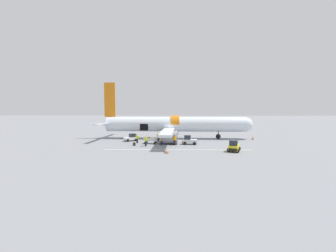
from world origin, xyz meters
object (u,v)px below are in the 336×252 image
(suitcase_on_tarmac_upright, at_px, (134,144))
(ground_crew_helper, at_px, (165,138))
(baggage_tug_mid, at_px, (189,141))
(ground_crew_loader_a, at_px, (146,141))
(baggage_cart_loading, at_px, (151,140))
(ground_crew_driver, at_px, (161,140))
(airplane, at_px, (173,125))
(baggage_tug_rear, at_px, (131,138))
(ground_crew_loader_b, at_px, (137,138))
(baggage_tug_lead, at_px, (234,146))
(ground_crew_supervisor, at_px, (175,140))
(ground_crew_marshal, at_px, (158,137))

(suitcase_on_tarmac_upright, bearing_deg, ground_crew_helper, 40.19)
(baggage_tug_mid, bearing_deg, ground_crew_loader_a, -162.42)
(baggage_cart_loading, bearing_deg, suitcase_on_tarmac_upright, -136.41)
(baggage_tug_mid, height_order, baggage_cart_loading, baggage_tug_mid)
(baggage_tug_mid, distance_m, suitcase_on_tarmac_upright, 9.71)
(baggage_tug_mid, relative_size, ground_crew_driver, 1.75)
(airplane, bearing_deg, baggage_tug_rear, -152.76)
(baggage_cart_loading, bearing_deg, airplane, 62.86)
(baggage_tug_mid, distance_m, baggage_cart_loading, 6.95)
(baggage_tug_rear, height_order, ground_crew_loader_b, ground_crew_loader_b)
(baggage_cart_loading, bearing_deg, ground_crew_loader_b, 168.04)
(baggage_tug_lead, relative_size, baggage_tug_rear, 1.13)
(suitcase_on_tarmac_upright, bearing_deg, ground_crew_supervisor, 7.99)
(ground_crew_loader_b, xyz_separation_m, ground_crew_supervisor, (7.01, -2.01, 0.06))
(ground_crew_supervisor, bearing_deg, airplane, 93.99)
(airplane, height_order, baggage_tug_lead, airplane)
(ground_crew_loader_a, height_order, ground_crew_helper, ground_crew_loader_a)
(baggage_tug_rear, height_order, ground_crew_loader_a, ground_crew_loader_a)
(ground_crew_marshal, xyz_separation_m, suitcase_on_tarmac_upright, (-3.57, -5.37, -0.68))
(ground_crew_loader_b, bearing_deg, ground_crew_supervisor, -16.03)
(ground_crew_loader_a, bearing_deg, suitcase_on_tarmac_upright, 171.39)
(airplane, relative_size, ground_crew_driver, 21.27)
(airplane, height_order, ground_crew_driver, airplane)
(airplane, height_order, baggage_tug_rear, airplane)
(baggage_tug_mid, bearing_deg, ground_crew_supervisor, -157.35)
(baggage_cart_loading, relative_size, ground_crew_loader_b, 2.00)
(suitcase_on_tarmac_upright, bearing_deg, airplane, 57.12)
(baggage_tug_rear, xyz_separation_m, ground_crew_helper, (6.93, -1.25, 0.25))
(ground_crew_supervisor, relative_size, suitcase_on_tarmac_upright, 3.08)
(baggage_tug_rear, height_order, ground_crew_driver, ground_crew_driver)
(suitcase_on_tarmac_upright, bearing_deg, ground_crew_marshal, 56.35)
(ground_crew_loader_a, height_order, ground_crew_loader_b, ground_crew_loader_a)
(ground_crew_marshal, bearing_deg, ground_crew_driver, -76.40)
(airplane, height_order, ground_crew_supervisor, airplane)
(baggage_tug_lead, height_order, baggage_tug_rear, baggage_tug_lead)
(baggage_tug_lead, distance_m, baggage_tug_mid, 8.73)
(baggage_cart_loading, xyz_separation_m, ground_crew_helper, (2.53, 1.87, 0.29))
(baggage_tug_lead, bearing_deg, ground_crew_loader_b, 156.01)
(baggage_tug_rear, bearing_deg, airplane, 27.24)
(baggage_cart_loading, bearing_deg, baggage_tug_lead, -26.19)
(airplane, bearing_deg, suitcase_on_tarmac_upright, -122.88)
(airplane, xyz_separation_m, baggage_tug_lead, (9.43, -13.80, -2.24))
(baggage_tug_mid, xyz_separation_m, baggage_tug_rear, (-11.34, 3.49, -0.06))
(baggage_tug_rear, bearing_deg, ground_crew_marshal, -1.83)
(ground_crew_loader_b, xyz_separation_m, ground_crew_marshal, (3.68, 2.38, 0.04))
(baggage_tug_mid, xyz_separation_m, ground_crew_driver, (-4.90, -0.86, 0.14))
(baggage_tug_lead, height_order, ground_crew_supervisor, ground_crew_supervisor)
(baggage_tug_mid, distance_m, ground_crew_helper, 4.95)
(ground_crew_driver, bearing_deg, baggage_cart_loading, 148.84)
(baggage_tug_mid, xyz_separation_m, ground_crew_helper, (-4.41, 2.24, 0.19))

